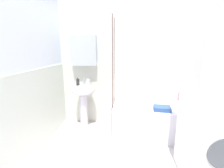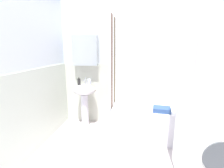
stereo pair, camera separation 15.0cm
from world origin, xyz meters
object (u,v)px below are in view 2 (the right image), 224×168
at_px(toothbrush_cup, 89,81).
at_px(bathtub, 155,121).
at_px(towel_folded, 162,109).
at_px(conditioner_bottle, 189,98).
at_px(sink, 84,96).
at_px(soap_dispenser, 79,82).
at_px(washer_dryer_stack, 214,109).
at_px(body_wash_bottle, 182,98).

height_order(toothbrush_cup, bathtub, toothbrush_cup).
height_order(bathtub, towel_folded, towel_folded).
relative_size(conditioner_bottle, towel_folded, 0.75).
relative_size(sink, towel_folded, 3.12).
bearing_deg(bathtub, toothbrush_cup, 168.37).
xyz_separation_m(toothbrush_cup, bathtub, (1.22, -0.25, -0.61)).
distance_m(soap_dispenser, washer_dryer_stack, 2.18).
bearing_deg(sink, bathtub, -7.87).
xyz_separation_m(sink, body_wash_bottle, (1.81, 0.13, 0.01)).
bearing_deg(sink, body_wash_bottle, 4.11).
relative_size(toothbrush_cup, washer_dryer_stack, 0.06).
bearing_deg(sink, toothbrush_cup, 39.76).
bearing_deg(conditioner_bottle, towel_folded, -136.52).
bearing_deg(towel_folded, body_wash_bottle, 51.06).
bearing_deg(toothbrush_cup, sink, -140.24).
bearing_deg(bathtub, sink, 172.13).
bearing_deg(conditioner_bottle, bathtub, -154.01).
distance_m(sink, toothbrush_cup, 0.29).
xyz_separation_m(conditioner_bottle, washer_dryer_stack, (-0.12, -1.22, 0.24)).
bearing_deg(soap_dispenser, body_wash_bottle, 4.51).
xyz_separation_m(bathtub, body_wash_bottle, (0.50, 0.31, 0.35)).
height_order(soap_dispenser, toothbrush_cup, soap_dispenser).
distance_m(bathtub, body_wash_bottle, 0.68).
relative_size(toothbrush_cup, conditioner_bottle, 0.51).
height_order(soap_dispenser, conditioner_bottle, soap_dispenser).
bearing_deg(soap_dispenser, towel_folded, -14.34).
relative_size(soap_dispenser, conditioner_bottle, 0.71).
bearing_deg(bathtub, towel_folded, -71.30).
bearing_deg(washer_dryer_stack, soap_dispenser, 150.11).
bearing_deg(towel_folded, washer_dryer_stack, -59.46).
height_order(towel_folded, washer_dryer_stack, washer_dryer_stack).
height_order(body_wash_bottle, towel_folded, body_wash_bottle).
bearing_deg(bathtub, soap_dispenser, 173.42).
height_order(sink, body_wash_bottle, sink).
bearing_deg(towel_folded, toothbrush_cup, 160.21).
distance_m(soap_dispenser, body_wash_bottle, 1.92).
bearing_deg(sink, washer_dryer_stack, -31.54).
bearing_deg(soap_dispenser, washer_dryer_stack, -29.89).
distance_m(toothbrush_cup, body_wash_bottle, 1.74).
distance_m(toothbrush_cup, washer_dryer_stack, 2.08).
xyz_separation_m(towel_folded, washer_dryer_stack, (0.42, -0.71, 0.30)).
xyz_separation_m(soap_dispenser, conditioner_bottle, (2.01, 0.14, -0.26)).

